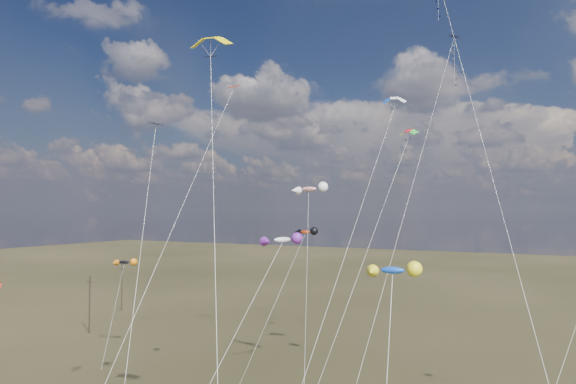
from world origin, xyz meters
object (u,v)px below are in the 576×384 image
at_px(utility_pole_near, 90,304).
at_px(parafoil_yellow, 211,39).
at_px(novelty_black_orange, 124,262).
at_px(utility_pole_far, 122,287).
at_px(diamond_black_high, 449,79).

height_order(utility_pole_near, parafoil_yellow, parafoil_yellow).
bearing_deg(utility_pole_near, novelty_black_orange, -25.29).
bearing_deg(parafoil_yellow, utility_pole_far, 140.13).
bearing_deg(utility_pole_far, novelty_black_orange, -44.18).
height_order(utility_pole_near, novelty_black_orange, novelty_black_orange).
bearing_deg(utility_pole_far, utility_pole_near, -60.26).
relative_size(utility_pole_near, utility_pole_far, 1.00).
bearing_deg(utility_pole_far, parafoil_yellow, -39.87).
xyz_separation_m(utility_pole_far, diamond_black_high, (57.43, -12.49, 26.66)).
xyz_separation_m(utility_pole_far, novelty_black_orange, (20.47, -19.89, 6.98)).
xyz_separation_m(utility_pole_near, parafoil_yellow, (39.72, -25.86, 24.08)).
bearing_deg(novelty_black_orange, parafoil_yellow, -36.24).
height_order(diamond_black_high, parafoil_yellow, diamond_black_high).
distance_m(utility_pole_near, parafoil_yellow, 53.16).
relative_size(utility_pole_far, diamond_black_high, 0.22).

